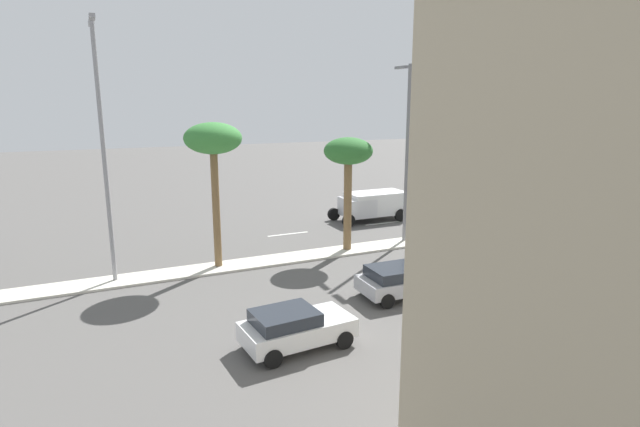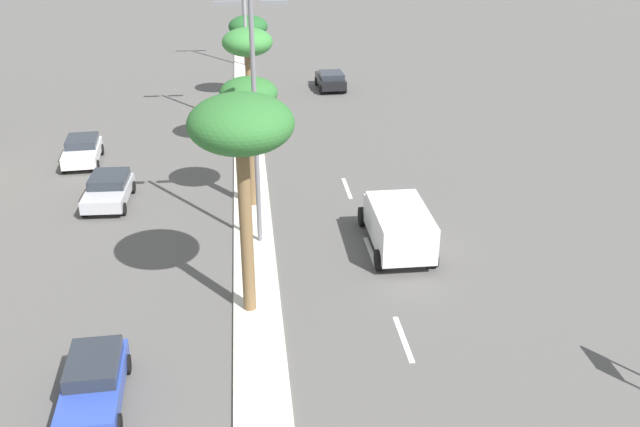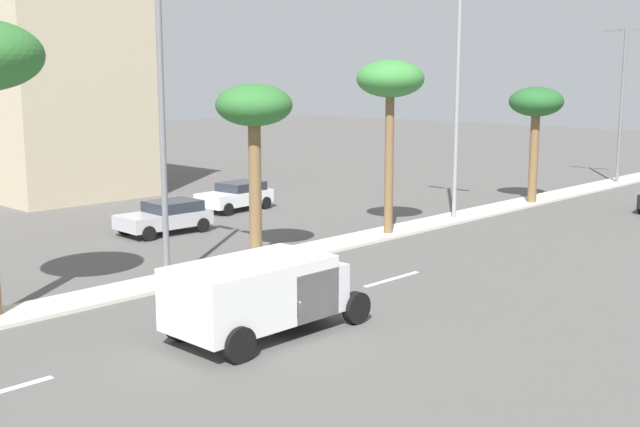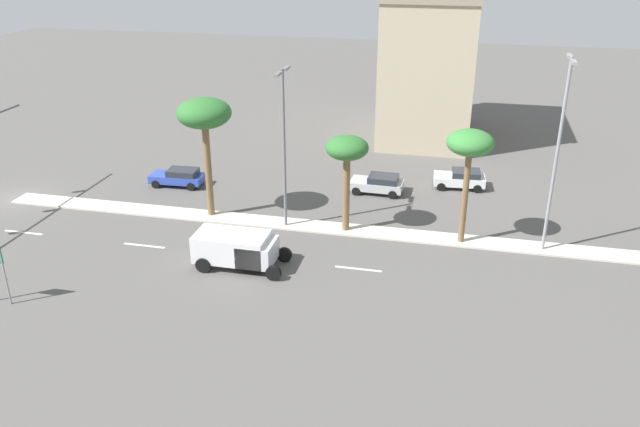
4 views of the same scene
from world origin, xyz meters
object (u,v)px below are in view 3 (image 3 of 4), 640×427
Objects in this scene: commercial_building at (34,78)px; street_lamp_far at (622,92)px; palm_tree_near at (390,84)px; sedan_white_leading at (236,195)px; palm_tree_right at (536,106)px; street_lamp_near at (161,95)px; street_lamp_mid at (458,73)px; box_truck at (263,291)px; palm_tree_center at (254,113)px; sedan_silver_near at (166,216)px.

street_lamp_far is at bearing 49.27° from commercial_building.
sedan_white_leading is at bearing -178.15° from palm_tree_near.
commercial_building is 2.24× the size of palm_tree_right.
street_lamp_mid is at bearing 90.48° from street_lamp_near.
palm_tree_right reaches higher than box_truck.
street_lamp_far reaches higher than palm_tree_right.
palm_tree_right is at bearing 103.47° from box_truck.
palm_tree_center is 19.48m from palm_tree_right.
palm_tree_right is 1.53× the size of sedan_silver_near.
palm_tree_right is 0.52× the size of street_lamp_mid.
palm_tree_near is at bearing 1.85° from sedan_white_leading.
street_lamp_mid is 2.97× the size of sedan_white_leading.
street_lamp_far is at bearing 90.28° from street_lamp_near.
palm_tree_center is 1.17× the size of box_truck.
commercial_building is 17.37m from sedan_silver_near.
street_lamp_mid is (0.06, 12.52, 1.41)m from palm_tree_center.
street_lamp_far is at bearing 90.19° from palm_tree_near.
palm_tree_center reaches higher than sedan_white_leading.
street_lamp_mid is 12.70m from sedan_white_leading.
commercial_building is 3.43× the size of sedan_silver_near.
commercial_building is 35.90m from street_lamp_far.
street_lamp_near reaches higher than palm_tree_near.
commercial_building is 24.78m from street_lamp_near.
sedan_white_leading is at bearing 112.06° from sedan_silver_near.
palm_tree_right is at bearing -88.64° from street_lamp_far.
palm_tree_near is 5.03m from street_lamp_mid.
street_lamp_near reaches higher than palm_tree_right.
sedan_white_leading is (-9.78, -0.32, -5.71)m from palm_tree_near.
commercial_building is 1.87× the size of palm_tree_near.
street_lamp_near is (-0.09, -23.54, 0.98)m from palm_tree_right.
palm_tree_near is (0.11, 7.51, 0.94)m from palm_tree_center.
palm_tree_right is 23.56m from street_lamp_near.
palm_tree_near reaches higher than box_truck.
street_lamp_mid reaches higher than palm_tree_center.
box_truck is at bearing -64.38° from palm_tree_near.
palm_tree_right is at bearing 89.13° from palm_tree_center.
box_truck is at bearing -80.24° from street_lamp_far.
box_truck is at bearing -76.53° from palm_tree_right.
street_lamp_mid is at bearing -89.89° from street_lamp_far.
palm_tree_near is 1.84× the size of sedan_white_leading.
palm_tree_right is 0.63× the size of street_lamp_far.
street_lamp_near is at bearing -17.81° from commercial_building.
sedan_silver_near is (-7.42, 5.21, -5.47)m from street_lamp_near.
palm_tree_right is 16.44m from sedan_white_leading.
street_lamp_far is at bearing 99.76° from box_truck.
palm_tree_center is at bearing 139.93° from box_truck.
commercial_building is 1.31× the size of street_lamp_near.
street_lamp_far is 2.42× the size of sedan_white_leading.
street_lamp_mid reaches higher than street_lamp_far.
street_lamp_mid reaches higher than sedan_silver_near.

